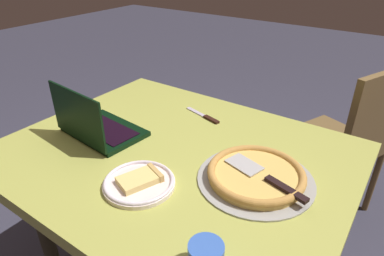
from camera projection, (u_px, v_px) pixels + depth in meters
The scene contains 6 objects.
dining_table at pixel (175, 167), 1.25m from camera, with size 1.23×0.99×0.77m.
laptop at pixel (96, 126), 1.29m from camera, with size 0.33×0.25×0.22m.
pizza_plate at pixel (139, 182), 1.04m from camera, with size 0.23×0.23×0.04m.
pizza_tray at pixel (256, 175), 1.06m from camera, with size 0.37×0.37×0.04m.
table_knife at pixel (205, 117), 1.45m from camera, with size 0.20×0.07×0.01m.
chair_far at pixel (346, 137), 1.79m from camera, with size 0.58×0.58×0.93m.
Camera 1 is at (-0.64, 0.80, 1.44)m, focal length 31.15 mm.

